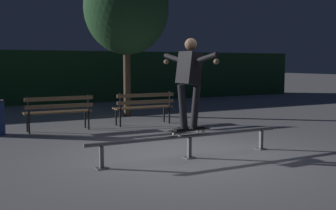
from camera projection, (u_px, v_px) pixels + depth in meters
ground_plane at (183, 155)px, 7.31m from camera, size 90.00×90.00×0.00m
hedge_backdrop at (53, 77)px, 16.83m from camera, size 24.00×1.20×2.14m
grind_rail at (189, 140)px, 7.07m from camera, size 3.72×0.18×0.41m
skateboard at (189, 130)px, 7.04m from camera, size 0.80×0.33×0.09m
skateboarder at (189, 76)px, 6.95m from camera, size 0.63×1.39×1.56m
park_bench_leftmost at (59, 109)px, 9.82m from camera, size 1.60×0.43×0.88m
park_bench_left_center at (144, 105)px, 10.84m from camera, size 1.60×0.43×0.88m
tree_behind_benches at (126, 8)px, 12.41m from camera, size 2.58×2.58×4.73m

